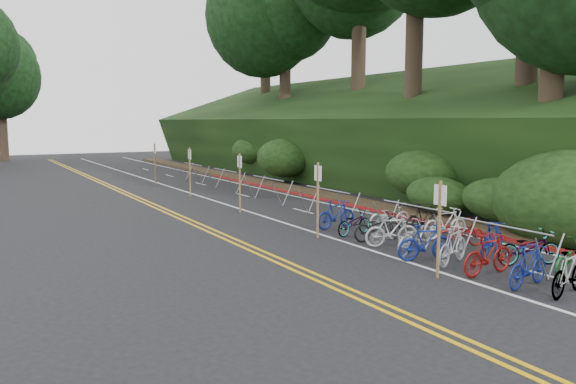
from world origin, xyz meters
name	(u,v)px	position (x,y,z in m)	size (l,w,h in m)	color
ground	(407,276)	(0.00, 0.00, 0.00)	(120.00, 120.00, 0.00)	black
road_markings	(250,215)	(0.63, 10.10, 0.00)	(7.47, 80.00, 0.01)	gold
red_curb	(327,200)	(5.70, 12.00, 0.05)	(0.25, 28.00, 0.10)	maroon
embankment	(360,141)	(12.96, 19.04, 2.57)	(14.30, 48.14, 9.11)	black
bike_rack_front	(503,237)	(2.72, -0.62, 0.83)	(1.13, 2.92, 1.14)	gray
bike_racks_rest	(268,185)	(3.00, 13.00, 0.85)	(1.14, 23.00, 1.17)	gray
signpost_near	(439,223)	(0.57, -0.47, 1.38)	(0.08, 0.40, 2.41)	brown
signposts_rest	(212,173)	(0.60, 14.00, 1.43)	(0.08, 18.40, 2.50)	brown
bike_front	(426,242)	(1.54, 0.97, 0.51)	(1.70, 0.48, 1.02)	navy
bike_valet	(452,237)	(2.83, 1.23, 0.49)	(3.42, 10.84, 1.06)	slate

